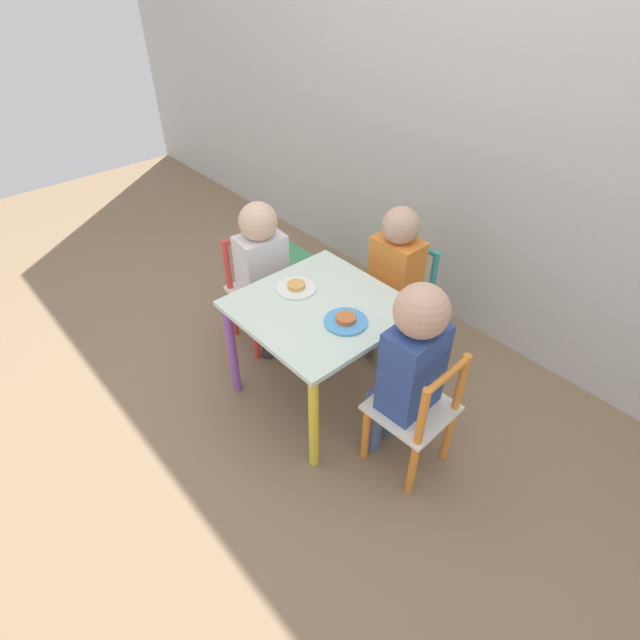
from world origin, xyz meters
name	(u,v)px	position (x,y,z in m)	size (l,w,h in m)	color
ground_plane	(320,392)	(0.00, 0.00, 0.00)	(6.00, 6.00, 0.00)	#7F664C
house_wall	(505,24)	(0.00, 0.90, 1.30)	(6.00, 0.06, 2.60)	beige
kids_table	(320,320)	(0.00, 0.00, 0.40)	(0.57, 0.57, 0.47)	silver
chair_orange	(416,414)	(0.48, 0.02, 0.25)	(0.27, 0.27, 0.52)	silver
chair_red	(260,292)	(-0.48, 0.05, 0.25)	(0.29, 0.29, 0.52)	silver
chair_teal	(399,301)	(-0.01, 0.48, 0.25)	(0.26, 0.26, 0.52)	silver
child_right	(409,361)	(0.42, 0.02, 0.47)	(0.22, 0.21, 0.77)	#4C608E
child_left	(264,266)	(-0.41, 0.04, 0.43)	(0.22, 0.21, 0.71)	#38383D
child_back	(393,273)	(-0.01, 0.42, 0.43)	(0.20, 0.21, 0.72)	#7A6B5B
plate_right	(346,321)	(0.14, 0.00, 0.48)	(0.16, 0.16, 0.03)	#4C9EE0
plate_left	(296,287)	(-0.14, 0.00, 0.48)	(0.15, 0.15, 0.03)	white
storage_bin	(286,270)	(-0.75, 0.41, 0.09)	(0.32, 0.25, 0.17)	#3D8E56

